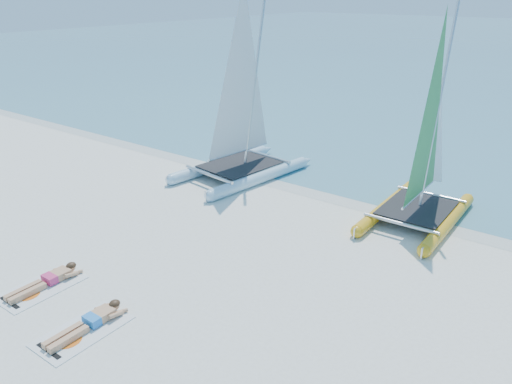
{
  "coord_description": "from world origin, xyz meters",
  "views": [
    {
      "loc": [
        7.63,
        -8.27,
        6.33
      ],
      "look_at": [
        0.65,
        1.2,
        1.51
      ],
      "focal_mm": 35.0,
      "sensor_mm": 36.0,
      "label": 1
    }
  ],
  "objects_px": {
    "towel_b": "(83,331)",
    "sunbather_b": "(90,322)",
    "catamaran_yellow": "(429,152)",
    "catamaran_blue": "(241,119)",
    "sunbather_a": "(48,280)",
    "towel_a": "(41,288)"
  },
  "relations": [
    {
      "from": "towel_b",
      "to": "sunbather_b",
      "type": "relative_size",
      "value": 1.07
    },
    {
      "from": "catamaran_yellow",
      "to": "towel_b",
      "type": "distance_m",
      "value": 10.27
    },
    {
      "from": "sunbather_b",
      "to": "towel_b",
      "type": "bearing_deg",
      "value": -90.0
    },
    {
      "from": "catamaran_blue",
      "to": "catamaran_yellow",
      "type": "bearing_deg",
      "value": 12.35
    },
    {
      "from": "sunbather_a",
      "to": "towel_b",
      "type": "height_order",
      "value": "sunbather_a"
    },
    {
      "from": "towel_a",
      "to": "sunbather_a",
      "type": "distance_m",
      "value": 0.22
    },
    {
      "from": "towel_a",
      "to": "sunbather_a",
      "type": "bearing_deg",
      "value": 90.0
    },
    {
      "from": "towel_a",
      "to": "towel_b",
      "type": "height_order",
      "value": "same"
    },
    {
      "from": "catamaran_yellow",
      "to": "towel_b",
      "type": "height_order",
      "value": "catamaran_yellow"
    },
    {
      "from": "catamaran_yellow",
      "to": "towel_b",
      "type": "relative_size",
      "value": 3.4
    },
    {
      "from": "catamaran_yellow",
      "to": "sunbather_a",
      "type": "height_order",
      "value": "catamaran_yellow"
    },
    {
      "from": "towel_a",
      "to": "sunbather_b",
      "type": "xyz_separation_m",
      "value": [
        2.08,
        -0.2,
        0.11
      ]
    },
    {
      "from": "catamaran_blue",
      "to": "sunbather_b",
      "type": "height_order",
      "value": "catamaran_blue"
    },
    {
      "from": "towel_b",
      "to": "catamaran_yellow",
      "type": "bearing_deg",
      "value": 69.7
    },
    {
      "from": "catamaran_blue",
      "to": "towel_b",
      "type": "bearing_deg",
      "value": -63.9
    },
    {
      "from": "sunbather_a",
      "to": "sunbather_b",
      "type": "height_order",
      "value": "same"
    },
    {
      "from": "sunbather_a",
      "to": "catamaran_yellow",
      "type": "bearing_deg",
      "value": 57.84
    },
    {
      "from": "catamaran_yellow",
      "to": "towel_a",
      "type": "bearing_deg",
      "value": -122.11
    },
    {
      "from": "towel_a",
      "to": "sunbather_a",
      "type": "xyz_separation_m",
      "value": [
        0.0,
        0.19,
        0.11
      ]
    },
    {
      "from": "catamaran_blue",
      "to": "catamaran_yellow",
      "type": "relative_size",
      "value": 1.12
    },
    {
      "from": "towel_a",
      "to": "sunbather_b",
      "type": "relative_size",
      "value": 1.07
    },
    {
      "from": "catamaran_blue",
      "to": "catamaran_yellow",
      "type": "height_order",
      "value": "catamaran_blue"
    }
  ]
}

